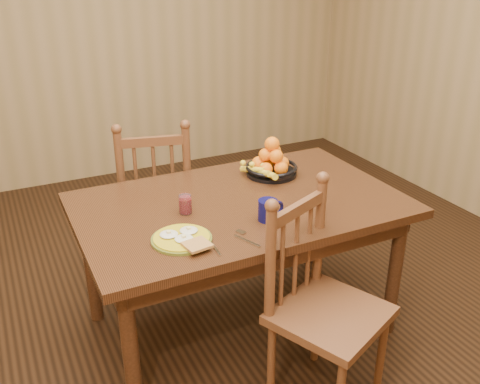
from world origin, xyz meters
name	(u,v)px	position (x,y,z in m)	size (l,w,h in m)	color
room	(240,81)	(0.00, 0.00, 1.35)	(4.52, 5.02, 2.72)	black
dining_table	(240,216)	(0.00, 0.00, 0.67)	(1.60, 1.00, 0.75)	black
chair_far	(155,201)	(-0.22, 0.73, 0.49)	(0.55, 0.53, 1.01)	#552B19
chair_near	(322,307)	(0.10, -0.61, 0.48)	(0.58, 0.57, 0.99)	#552B19
breakfast_plate	(182,238)	(-0.40, -0.25, 0.76)	(0.26, 0.29, 0.04)	#59601E
fork	(245,238)	(-0.15, -0.35, 0.75)	(0.07, 0.18, 0.00)	silver
spoon	(209,244)	(-0.31, -0.33, 0.75)	(0.04, 0.16, 0.01)	silver
coffee_mug	(269,210)	(0.03, -0.24, 0.80)	(0.13, 0.09, 0.10)	#0A0A38
juice_glass	(185,205)	(-0.29, 0.00, 0.79)	(0.06, 0.06, 0.09)	silver
fruit_bowl	(271,164)	(0.30, 0.23, 0.81)	(0.32, 0.32, 0.22)	black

